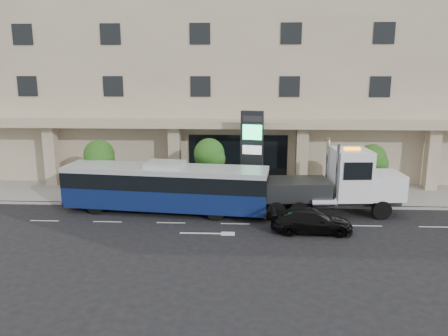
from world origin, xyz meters
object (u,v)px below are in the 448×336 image
(city_bus, at_px, (166,187))
(signage_pylon, at_px, (252,154))
(tow_truck, at_px, (335,184))
(black_sedan, at_px, (311,221))

(city_bus, height_order, signage_pylon, signage_pylon)
(signage_pylon, bearing_deg, tow_truck, -16.70)
(city_bus, xyz_separation_m, signage_pylon, (5.72, 3.19, 1.61))
(city_bus, xyz_separation_m, black_sedan, (9.11, -3.34, -1.05))
(city_bus, relative_size, tow_truck, 1.28)
(signage_pylon, bearing_deg, city_bus, -137.77)
(city_bus, height_order, tow_truck, tow_truck)
(black_sedan, height_order, signage_pylon, signage_pylon)
(black_sedan, distance_m, signage_pylon, 7.83)
(city_bus, bearing_deg, tow_truck, 6.92)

